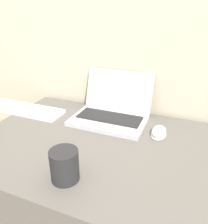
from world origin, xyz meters
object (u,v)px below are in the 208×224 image
Objects in this scene: laptop at (112,109)px; computer_mouse at (159,132)px; drink_cup at (64,165)px; external_keyboard at (25,109)px.

laptop is 3.23× the size of computer_mouse.
drink_cup reaches higher than computer_mouse.
laptop reaches higher than external_keyboard.
drink_cup is at bearing -120.45° from computer_mouse.
external_keyboard is at bearing 142.28° from drink_cup.
laptop is 0.48m from drink_cup.
computer_mouse is 0.25× the size of external_keyboard.
computer_mouse is 0.73m from external_keyboard.
drink_cup is (0.02, -0.48, 0.01)m from laptop.
drink_cup is 0.63m from external_keyboard.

